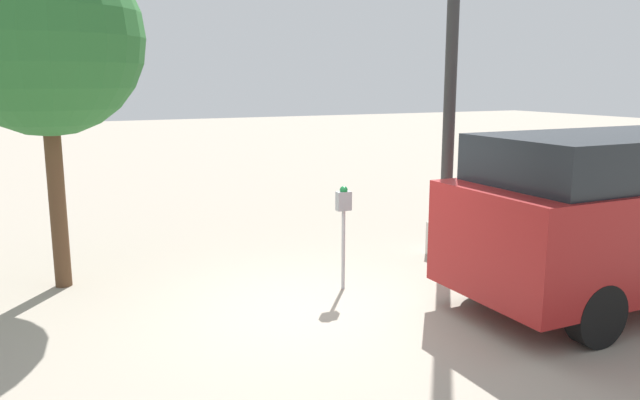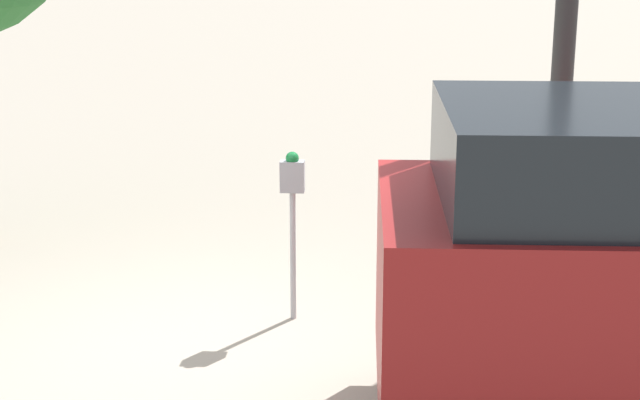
% 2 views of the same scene
% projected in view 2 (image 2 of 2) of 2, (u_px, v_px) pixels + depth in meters
% --- Properties ---
extents(ground_plane, '(80.00, 80.00, 0.00)m').
position_uv_depth(ground_plane, '(210.00, 349.00, 7.76)').
color(ground_plane, gray).
extents(parking_meter_near, '(0.20, 0.11, 1.46)m').
position_uv_depth(parking_meter_near, '(293.00, 197.00, 8.08)').
color(parking_meter_near, '#9E9EA3').
rests_on(parking_meter_near, ground).
extents(lamp_post, '(0.44, 0.44, 6.10)m').
position_uv_depth(lamp_post, '(565.00, 40.00, 8.39)').
color(lamp_post, beige).
rests_on(lamp_post, ground).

